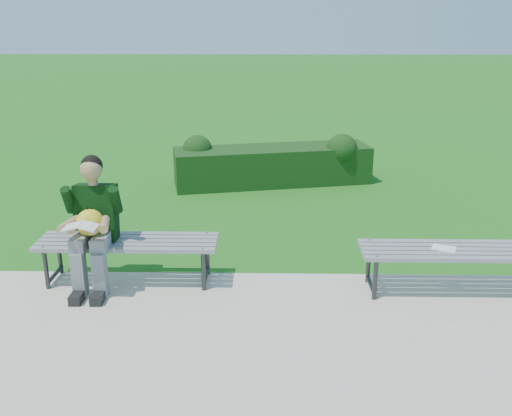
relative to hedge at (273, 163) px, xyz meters
name	(u,v)px	position (x,y,z in m)	size (l,w,h in m)	color
ground	(246,275)	(-0.31, -3.57, -0.34)	(80.00, 80.00, 0.00)	#2D7617
walkway	(237,371)	(-0.31, -5.32, -0.33)	(30.00, 3.50, 0.02)	beige
hedge	(273,163)	(0.00, 0.00, 0.00)	(3.27, 1.45, 0.82)	#0F3C0F
bench_left	(128,245)	(-1.49, -3.78, 0.08)	(1.80, 0.50, 0.46)	gray
bench_right	(454,254)	(1.72, -3.94, 0.08)	(1.80, 0.50, 0.46)	gray
seated_boy	(93,220)	(-1.79, -3.88, 0.38)	(0.56, 0.76, 1.31)	gray
paper_sheet	(444,248)	(1.62, -3.94, 0.14)	(0.27, 0.24, 0.01)	white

